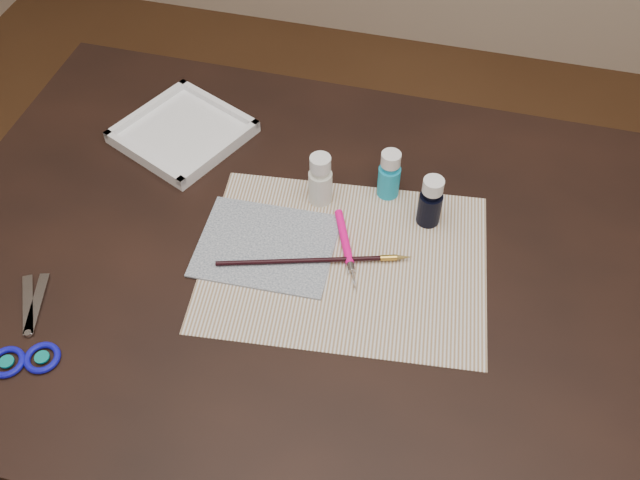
% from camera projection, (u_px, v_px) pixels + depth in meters
% --- Properties ---
extents(ground, '(3.50, 3.50, 0.02)m').
position_uv_depth(ground, '(320.00, 455.00, 1.73)').
color(ground, '#422614').
rests_on(ground, ground).
extents(table, '(1.30, 0.90, 0.75)m').
position_uv_depth(table, '(320.00, 376.00, 1.43)').
color(table, black).
rests_on(table, ground).
extents(paper, '(0.49, 0.39, 0.00)m').
position_uv_depth(paper, '(344.00, 261.00, 1.14)').
color(paper, silver).
rests_on(paper, table).
extents(canvas, '(0.23, 0.19, 0.00)m').
position_uv_depth(canvas, '(266.00, 245.00, 1.16)').
color(canvas, '#16243F').
rests_on(canvas, paper).
extents(paint_bottle_white, '(0.05, 0.05, 0.10)m').
position_uv_depth(paint_bottle_white, '(320.00, 179.00, 1.20)').
color(paint_bottle_white, silver).
rests_on(paint_bottle_white, table).
extents(paint_bottle_cyan, '(0.04, 0.04, 0.09)m').
position_uv_depth(paint_bottle_cyan, '(389.00, 174.00, 1.21)').
color(paint_bottle_cyan, '#17A0C7').
rests_on(paint_bottle_cyan, table).
extents(paint_bottle_navy, '(0.05, 0.05, 0.10)m').
position_uv_depth(paint_bottle_navy, '(431.00, 201.00, 1.16)').
color(paint_bottle_navy, black).
rests_on(paint_bottle_navy, table).
extents(paintbrush, '(0.30, 0.10, 0.01)m').
position_uv_depth(paintbrush, '(315.00, 260.00, 1.13)').
color(paintbrush, black).
rests_on(paintbrush, canvas).
extents(craft_knife, '(0.08, 0.16, 0.01)m').
position_uv_depth(craft_knife, '(347.00, 250.00, 1.15)').
color(craft_knife, '#FF0882').
rests_on(craft_knife, paper).
extents(scissors, '(0.19, 0.23, 0.01)m').
position_uv_depth(scissors, '(24.00, 324.00, 1.06)').
color(scissors, silver).
rests_on(scissors, table).
extents(palette_tray, '(0.27, 0.27, 0.02)m').
position_uv_depth(palette_tray, '(183.00, 132.00, 1.33)').
color(palette_tray, white).
rests_on(palette_tray, table).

